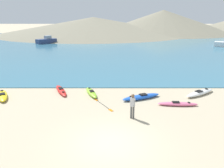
# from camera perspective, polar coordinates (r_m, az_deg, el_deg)

# --- Properties ---
(ground_plane) EXTENTS (400.00, 400.00, 0.00)m
(ground_plane) POSITION_cam_1_polar(r_m,az_deg,el_deg) (11.89, 0.01, -15.04)
(ground_plane) COLOR tan
(bay_water) EXTENTS (160.00, 70.00, 0.06)m
(bay_water) POSITION_cam_1_polar(r_m,az_deg,el_deg) (54.58, 0.21, 10.53)
(bay_water) COLOR teal
(bay_water) RESTS_ON ground_plane
(far_hill_left) EXTENTS (73.47, 73.47, 6.24)m
(far_hill_left) POSITION_cam_1_polar(r_m,az_deg,el_deg) (89.65, -4.55, 15.06)
(far_hill_left) COLOR gray
(far_hill_left) RESTS_ON ground_plane
(far_hill_midleft) EXTENTS (53.94, 53.94, 8.99)m
(far_hill_midleft) POSITION_cam_1_polar(r_m,az_deg,el_deg) (94.52, 13.47, 15.61)
(far_hill_midleft) COLOR gray
(far_hill_midleft) RESTS_ON ground_plane
(kayak_on_sand_0) EXTENTS (1.85, 3.14, 0.33)m
(kayak_on_sand_0) POSITION_cam_1_polar(r_m,az_deg,el_deg) (19.68, -12.92, -1.63)
(kayak_on_sand_0) COLOR red
(kayak_on_sand_0) RESTS_ON ground_plane
(kayak_on_sand_1) EXTENTS (3.36, 2.02, 0.39)m
(kayak_on_sand_1) POSITION_cam_1_polar(r_m,az_deg,el_deg) (17.73, 7.87, -3.35)
(kayak_on_sand_1) COLOR blue
(kayak_on_sand_1) RESTS_ON ground_plane
(kayak_on_sand_2) EXTENTS (3.22, 2.54, 0.38)m
(kayak_on_sand_2) POSITION_cam_1_polar(r_m,az_deg,el_deg) (19.95, 22.19, -2.17)
(kayak_on_sand_2) COLOR white
(kayak_on_sand_2) RESTS_ON ground_plane
(kayak_on_sand_3) EXTENTS (1.49, 2.81, 0.38)m
(kayak_on_sand_3) POSITION_cam_1_polar(r_m,az_deg,el_deg) (18.67, -5.18, -2.21)
(kayak_on_sand_3) COLOR #8CCC2D
(kayak_on_sand_3) RESTS_ON ground_plane
(kayak_on_sand_4) EXTENTS (2.02, 2.98, 0.41)m
(kayak_on_sand_4) POSITION_cam_1_polar(r_m,az_deg,el_deg) (19.96, -26.46, -2.67)
(kayak_on_sand_4) COLOR yellow
(kayak_on_sand_4) RESTS_ON ground_plane
(kayak_on_sand_5) EXTENTS (2.98, 0.73, 0.30)m
(kayak_on_sand_5) POSITION_cam_1_polar(r_m,az_deg,el_deg) (17.03, 17.01, -5.01)
(kayak_on_sand_5) COLOR #E5668C
(kayak_on_sand_5) RESTS_ON ground_plane
(person_near_foreground) EXTENTS (0.34, 0.27, 1.67)m
(person_near_foreground) POSITION_cam_1_polar(r_m,az_deg,el_deg) (14.09, 5.62, -5.37)
(person_near_foreground) COLOR #4C4C4C
(person_near_foreground) RESTS_ON ground_plane
(moored_boat_1) EXTENTS (3.42, 3.09, 1.21)m
(moored_boat_1) POSITION_cam_1_polar(r_m,az_deg,el_deg) (70.16, -16.02, 11.89)
(moored_boat_1) COLOR #B2B2B7
(moored_boat_1) RESTS_ON bay_water
(moored_boat_4) EXTENTS (4.78, 4.74, 1.84)m
(moored_boat_4) POSITION_cam_1_polar(r_m,az_deg,el_deg) (56.99, -16.48, 10.81)
(moored_boat_4) COLOR navy
(moored_boat_4) RESTS_ON bay_water
(loose_paddle) EXTENTS (1.56, 2.49, 0.03)m
(loose_paddle) POSITION_cam_1_polar(r_m,az_deg,el_deg) (16.48, -2.13, -5.41)
(loose_paddle) COLOR black
(loose_paddle) RESTS_ON ground_plane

